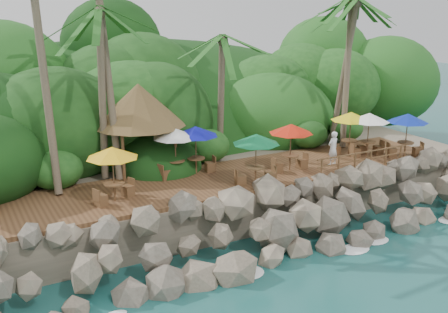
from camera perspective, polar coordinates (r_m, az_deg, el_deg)
ground at (r=23.44m, az=7.12°, el=-11.68°), size 140.00×140.00×0.00m
land_base at (r=36.32m, az=-7.50°, el=0.34°), size 32.00×25.20×2.10m
jungle_hill at (r=43.45m, az=-11.01°, el=1.41°), size 44.80×28.00×15.40m
seawall at (r=24.43m, az=4.49°, el=-7.41°), size 29.00×4.00×2.30m
terrace at (r=27.26m, az=0.00°, el=-2.42°), size 26.00×5.00×0.20m
jungle_foliage at (r=35.73m, az=-6.86°, el=-1.66°), size 44.00×16.00×12.00m
foam_line at (r=23.65m, az=6.69°, el=-11.33°), size 25.20×0.80×0.06m
palapa at (r=27.99m, az=-9.10°, el=5.47°), size 4.85×4.85×4.60m
dining_clusters at (r=27.15m, az=2.73°, el=2.30°), size 25.12×5.25×2.52m
railing at (r=29.24m, az=14.63°, el=-0.21°), size 6.10×0.10×1.00m
waiter at (r=29.61m, az=11.55°, el=0.87°), size 0.74×0.54×1.88m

